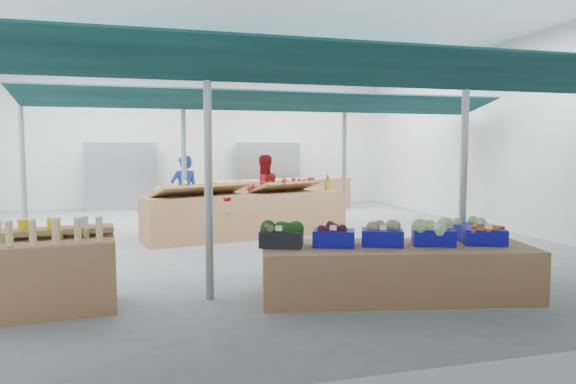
% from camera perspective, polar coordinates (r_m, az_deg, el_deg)
% --- Properties ---
extents(floor, '(13.00, 13.00, 0.00)m').
position_cam_1_polar(floor, '(10.48, -5.68, -5.27)').
color(floor, slate).
rests_on(floor, ground).
extents(hall, '(13.00, 13.00, 13.00)m').
position_cam_1_polar(hall, '(11.77, -6.95, 8.74)').
color(hall, silver).
rests_on(hall, ground).
extents(pole_grid, '(10.00, 4.60, 3.00)m').
position_cam_1_polar(pole_grid, '(8.78, 0.96, 4.68)').
color(pole_grid, gray).
rests_on(pole_grid, floor).
extents(awnings, '(9.50, 7.08, 0.30)m').
position_cam_1_polar(awnings, '(8.83, 0.97, 10.98)').
color(awnings, '#0A262D').
rests_on(awnings, pole_grid).
extents(back_shelving_left, '(2.00, 0.50, 2.00)m').
position_cam_1_polar(back_shelving_left, '(16.23, -17.99, 1.63)').
color(back_shelving_left, '#B23F33').
rests_on(back_shelving_left, floor).
extents(back_shelving_right, '(2.00, 0.50, 2.00)m').
position_cam_1_polar(back_shelving_right, '(16.62, -2.29, 1.93)').
color(back_shelving_right, '#B23F33').
rests_on(back_shelving_right, floor).
extents(bottle_shelf, '(1.88, 1.25, 1.09)m').
position_cam_1_polar(bottle_shelf, '(6.48, -26.78, -8.10)').
color(bottle_shelf, '#936140').
rests_on(bottle_shelf, floor).
extents(veg_counter, '(3.46, 1.74, 0.64)m').
position_cam_1_polar(veg_counter, '(6.57, 11.93, -8.58)').
color(veg_counter, '#936140').
rests_on(veg_counter, floor).
extents(fruit_counter, '(4.36, 1.90, 0.91)m').
position_cam_1_polar(fruit_counter, '(10.74, -4.59, -2.57)').
color(fruit_counter, '#936140').
rests_on(fruit_counter, floor).
extents(far_counter, '(5.30, 2.59, 0.94)m').
position_cam_1_polar(far_counter, '(14.90, -2.06, -0.44)').
color(far_counter, '#936140').
rests_on(far_counter, floor).
extents(crate_stack, '(0.56, 0.41, 0.65)m').
position_cam_1_polar(crate_stack, '(7.82, 20.61, -6.61)').
color(crate_stack, '#0E0D96').
rests_on(crate_stack, floor).
extents(vendor_left, '(0.69, 0.53, 1.70)m').
position_cam_1_polar(vendor_left, '(11.64, -11.42, -0.13)').
color(vendor_left, '#18389D').
rests_on(vendor_left, floor).
extents(vendor_right, '(0.94, 0.81, 1.70)m').
position_cam_1_polar(vendor_right, '(11.89, -2.73, 0.06)').
color(vendor_right, maroon).
rests_on(vendor_right, floor).
extents(crate_broccoli, '(0.60, 0.52, 0.35)m').
position_cam_1_polar(crate_broccoli, '(6.25, -0.72, -4.67)').
color(crate_broccoli, black).
rests_on(crate_broccoli, veg_counter).
extents(crate_beets, '(0.60, 0.52, 0.29)m').
position_cam_1_polar(crate_beets, '(6.32, 5.14, -4.82)').
color(crate_beets, '#0E0D96').
rests_on(crate_beets, veg_counter).
extents(crate_celeriac, '(0.60, 0.52, 0.31)m').
position_cam_1_polar(crate_celeriac, '(6.43, 10.42, -4.60)').
color(crate_celeriac, '#0E0D96').
rests_on(crate_celeriac, veg_counter).
extents(crate_cabbage, '(0.60, 0.52, 0.35)m').
position_cam_1_polar(crate_cabbage, '(6.61, 15.86, -4.33)').
color(crate_cabbage, '#0E0D96').
rests_on(crate_cabbage, veg_counter).
extents(crate_carrots, '(0.60, 0.52, 0.29)m').
position_cam_1_polar(crate_carrots, '(6.86, 20.94, -4.54)').
color(crate_carrots, '#0E0D96').
rests_on(crate_carrots, veg_counter).
extents(sparrow, '(0.12, 0.09, 0.11)m').
position_cam_1_polar(sparrow, '(6.11, -2.05, -4.03)').
color(sparrow, brown).
rests_on(sparrow, crate_broccoli).
extents(pole_ribbon, '(0.12, 0.12, 0.28)m').
position_cam_1_polar(pole_ribbon, '(7.48, -6.77, -0.99)').
color(pole_ribbon, red).
rests_on(pole_ribbon, pole_grid).
extents(apple_heap_yellow, '(2.02, 1.44, 0.27)m').
position_cam_1_polar(apple_heap_yellow, '(10.23, -9.61, 0.50)').
color(apple_heap_yellow, '#997247').
rests_on(apple_heap_yellow, fruit_counter).
extents(apple_heap_red, '(1.66, 1.27, 0.27)m').
position_cam_1_polar(apple_heap_red, '(10.95, -0.27, 0.85)').
color(apple_heap_red, '#997247').
rests_on(apple_heap_red, fruit_counter).
extents(pineapple, '(0.14, 0.14, 0.39)m').
position_cam_1_polar(pineapple, '(11.47, 4.44, 1.09)').
color(pineapple, '#8C6019').
rests_on(pineapple, fruit_counter).
extents(crate_extra, '(0.50, 0.40, 0.32)m').
position_cam_1_polar(crate_extra, '(7.23, 19.59, -3.74)').
color(crate_extra, '#0E0D96').
rests_on(crate_extra, veg_counter).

